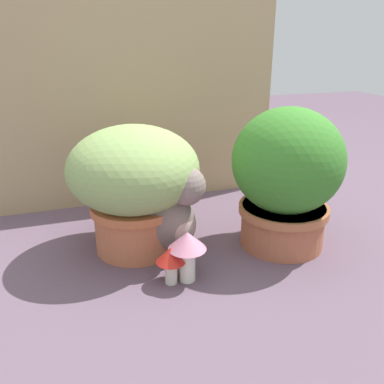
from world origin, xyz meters
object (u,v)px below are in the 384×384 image
object	(u,v)px
grass_planter	(134,182)
mushroom_ornament_red	(171,258)
cat	(160,213)
mushroom_ornament_pink	(187,247)
leafy_planter	(286,176)

from	to	relation	value
grass_planter	mushroom_ornament_red	size ratio (longest dim) A/B	3.64
cat	mushroom_ornament_red	size ratio (longest dim) A/B	3.45
grass_planter	mushroom_ornament_pink	world-z (taller)	grass_planter
mushroom_ornament_red	cat	bearing A→B (deg)	84.62
grass_planter	cat	distance (m)	0.12
cat	leafy_planter	bearing A→B (deg)	-12.48
grass_planter	mushroom_ornament_red	world-z (taller)	grass_planter
grass_planter	mushroom_ornament_pink	xyz separation A→B (m)	(0.09, -0.22, -0.11)
mushroom_ornament_pink	leafy_planter	bearing A→B (deg)	16.81
cat	mushroom_ornament_pink	bearing A→B (deg)	-81.47
leafy_planter	cat	world-z (taller)	leafy_planter
mushroom_ornament_red	mushroom_ornament_pink	xyz separation A→B (m)	(0.04, -0.00, 0.03)
cat	mushroom_ornament_pink	world-z (taller)	cat
cat	mushroom_ornament_red	distance (m)	0.19
grass_planter	mushroom_ornament_pink	bearing A→B (deg)	-67.15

